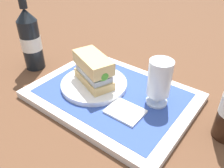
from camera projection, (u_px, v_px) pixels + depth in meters
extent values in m
plane|color=brown|center=(112.00, 98.00, 0.67)|extent=(3.00, 3.00, 0.00)
cube|color=silver|center=(112.00, 96.00, 0.66)|extent=(0.44, 0.32, 0.02)
cube|color=#2D4793|center=(112.00, 93.00, 0.65)|extent=(0.38, 0.27, 0.00)
cylinder|color=white|center=(94.00, 84.00, 0.68)|extent=(0.19, 0.19, 0.01)
cube|color=tan|center=(94.00, 79.00, 0.67)|extent=(0.14, 0.11, 0.02)
cube|color=#9EA3A8|center=(94.00, 73.00, 0.65)|extent=(0.13, 0.10, 0.02)
cube|color=silver|center=(93.00, 69.00, 0.65)|extent=(0.12, 0.09, 0.01)
sphere|color=#47932D|center=(102.00, 74.00, 0.61)|extent=(0.04, 0.04, 0.04)
cube|color=tan|center=(93.00, 62.00, 0.63)|extent=(0.14, 0.11, 0.04)
cylinder|color=silver|center=(156.00, 102.00, 0.62)|extent=(0.06, 0.06, 0.01)
cylinder|color=silver|center=(157.00, 97.00, 0.61)|extent=(0.01, 0.01, 0.02)
cylinder|color=silver|center=(160.00, 78.00, 0.57)|extent=(0.06, 0.06, 0.09)
cylinder|color=gold|center=(159.00, 82.00, 0.58)|extent=(0.06, 0.06, 0.07)
cylinder|color=white|center=(161.00, 68.00, 0.56)|extent=(0.05, 0.05, 0.01)
cube|color=white|center=(125.00, 112.00, 0.58)|extent=(0.09, 0.07, 0.01)
cylinder|color=black|center=(32.00, 45.00, 0.77)|extent=(0.06, 0.06, 0.17)
cylinder|color=silver|center=(31.00, 43.00, 0.76)|extent=(0.07, 0.07, 0.05)
cone|color=black|center=(25.00, 14.00, 0.71)|extent=(0.06, 0.06, 0.04)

